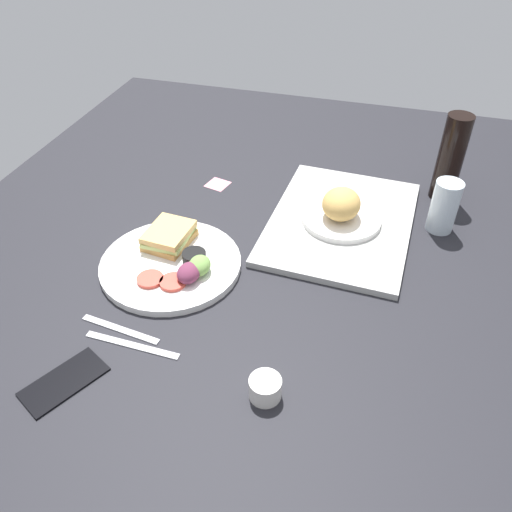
# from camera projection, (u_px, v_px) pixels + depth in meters

# --- Properties ---
(ground_plane) EXTENTS (1.90, 1.50, 0.03)m
(ground_plane) POSITION_uv_depth(u_px,v_px,m) (246.00, 267.00, 1.17)
(ground_plane) COLOR black
(serving_tray) EXTENTS (0.47, 0.35, 0.02)m
(serving_tray) POSITION_uv_depth(u_px,v_px,m) (341.00, 222.00, 1.26)
(serving_tray) COLOR #B2B2AD
(serving_tray) RESTS_ON ground_plane
(bread_plate_near) EXTENTS (0.19, 0.19, 0.09)m
(bread_plate_near) POSITION_uv_depth(u_px,v_px,m) (341.00, 210.00, 1.23)
(bread_plate_near) COLOR white
(bread_plate_near) RESTS_ON serving_tray
(plate_with_salad) EXTENTS (0.31, 0.31, 0.05)m
(plate_with_salad) POSITION_uv_depth(u_px,v_px,m) (173.00, 260.00, 1.14)
(plate_with_salad) COLOR white
(plate_with_salad) RESTS_ON ground_plane
(drinking_glass) EXTENTS (0.06, 0.06, 0.13)m
(drinking_glass) POSITION_uv_depth(u_px,v_px,m) (444.00, 206.00, 1.22)
(drinking_glass) COLOR silver
(drinking_glass) RESTS_ON ground_plane
(soda_bottle) EXTENTS (0.06, 0.06, 0.23)m
(soda_bottle) POSITION_uv_depth(u_px,v_px,m) (451.00, 158.00, 1.30)
(soda_bottle) COLOR black
(soda_bottle) RESTS_ON ground_plane
(espresso_cup) EXTENTS (0.06, 0.06, 0.04)m
(espresso_cup) POSITION_uv_depth(u_px,v_px,m) (265.00, 388.00, 0.87)
(espresso_cup) COLOR silver
(espresso_cup) RESTS_ON ground_plane
(fork) EXTENTS (0.03, 0.17, 0.01)m
(fork) POSITION_uv_depth(u_px,v_px,m) (120.00, 329.00, 1.00)
(fork) COLOR #B7B7BC
(fork) RESTS_ON ground_plane
(knife) EXTENTS (0.02, 0.19, 0.01)m
(knife) POSITION_uv_depth(u_px,v_px,m) (132.00, 345.00, 0.97)
(knife) COLOR #B7B7BC
(knife) RESTS_ON ground_plane
(cell_phone) EXTENTS (0.16, 0.13, 0.01)m
(cell_phone) POSITION_uv_depth(u_px,v_px,m) (64.00, 381.00, 0.91)
(cell_phone) COLOR black
(cell_phone) RESTS_ON ground_plane
(sticky_note) EXTENTS (0.07, 0.07, 0.00)m
(sticky_note) POSITION_uv_depth(u_px,v_px,m) (218.00, 184.00, 1.41)
(sticky_note) COLOR pink
(sticky_note) RESTS_ON ground_plane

